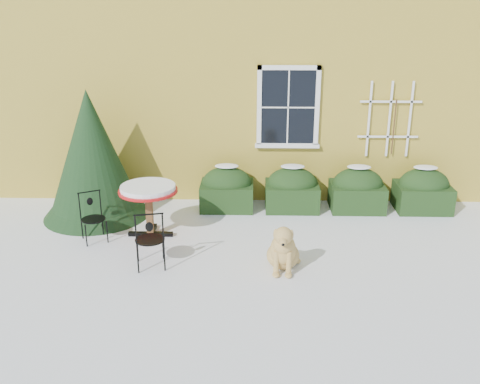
{
  "coord_description": "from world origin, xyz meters",
  "views": [
    {
      "loc": [
        0.21,
        -7.52,
        3.98
      ],
      "look_at": [
        0.0,
        1.0,
        0.9
      ],
      "focal_mm": 40.0,
      "sensor_mm": 36.0,
      "label": 1
    }
  ],
  "objects_px": {
    "evergreen_shrub": "(93,167)",
    "dog": "(283,251)",
    "patio_chair_near": "(150,239)",
    "patio_chair_far": "(93,217)",
    "bistro_table": "(148,194)"
  },
  "relations": [
    {
      "from": "evergreen_shrub",
      "to": "bistro_table",
      "type": "distance_m",
      "value": 1.56
    },
    {
      "from": "evergreen_shrub",
      "to": "dog",
      "type": "relative_size",
      "value": 2.72
    },
    {
      "from": "patio_chair_near",
      "to": "patio_chair_far",
      "type": "relative_size",
      "value": 1.13
    },
    {
      "from": "bistro_table",
      "to": "dog",
      "type": "xyz_separation_m",
      "value": [
        2.29,
        -1.22,
        -0.46
      ]
    },
    {
      "from": "dog",
      "to": "evergreen_shrub",
      "type": "bearing_deg",
      "value": 152.37
    },
    {
      "from": "bistro_table",
      "to": "patio_chair_far",
      "type": "height_order",
      "value": "bistro_table"
    },
    {
      "from": "evergreen_shrub",
      "to": "dog",
      "type": "bearing_deg",
      "value": -31.67
    },
    {
      "from": "bistro_table",
      "to": "dog",
      "type": "relative_size",
      "value": 1.14
    },
    {
      "from": "patio_chair_near",
      "to": "evergreen_shrub",
      "type": "bearing_deg",
      "value": -68.2
    },
    {
      "from": "patio_chair_far",
      "to": "bistro_table",
      "type": "bearing_deg",
      "value": -16.69
    },
    {
      "from": "evergreen_shrub",
      "to": "patio_chair_near",
      "type": "relative_size",
      "value": 2.52
    },
    {
      "from": "patio_chair_near",
      "to": "patio_chair_far",
      "type": "bearing_deg",
      "value": -52.41
    },
    {
      "from": "patio_chair_near",
      "to": "patio_chair_far",
      "type": "xyz_separation_m",
      "value": [
        -1.18,
        0.99,
        -0.06
      ]
    },
    {
      "from": "patio_chair_near",
      "to": "patio_chair_far",
      "type": "distance_m",
      "value": 1.54
    },
    {
      "from": "bistro_table",
      "to": "patio_chair_near",
      "type": "bearing_deg",
      "value": -79.07
    }
  ]
}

